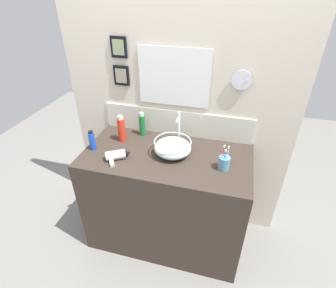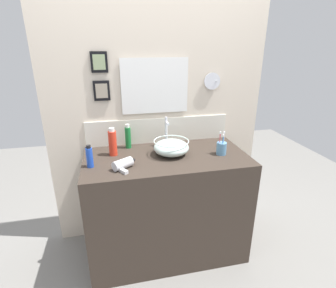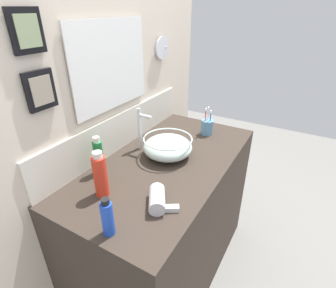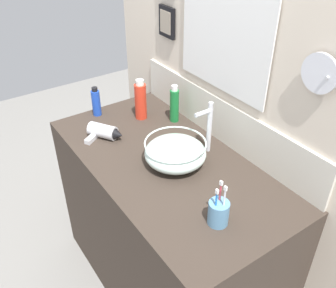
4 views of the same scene
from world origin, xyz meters
name	(u,v)px [view 3 (image 3 of 4)]	position (x,y,z in m)	size (l,w,h in m)	color
ground_plane	(167,266)	(0.00, 0.00, 0.00)	(6.00, 6.00, 0.00)	gray
vanity_counter	(167,220)	(0.00, 0.00, 0.46)	(1.30, 0.67, 0.92)	#382D26
back_panel	(114,108)	(0.00, 0.36, 1.17)	(1.91, 0.10, 2.33)	beige
glass_bowl_sink	(168,147)	(0.04, 0.02, 0.98)	(0.28, 0.28, 0.12)	silver
faucet	(141,127)	(0.04, 0.21, 1.06)	(0.02, 0.10, 0.26)	silver
hair_drier	(158,197)	(-0.34, -0.15, 0.95)	(0.19, 0.19, 0.07)	silver
toothbrush_cup	(207,127)	(0.44, -0.06, 0.97)	(0.08, 0.08, 0.19)	#598CB2
soap_dispenser	(107,218)	(-0.58, -0.08, 1.00)	(0.05, 0.05, 0.17)	blue
shampoo_bottle	(100,175)	(-0.41, 0.11, 1.02)	(0.06, 0.06, 0.23)	red
spray_bottle	(99,156)	(-0.28, 0.24, 1.02)	(0.05, 0.05, 0.21)	#197233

